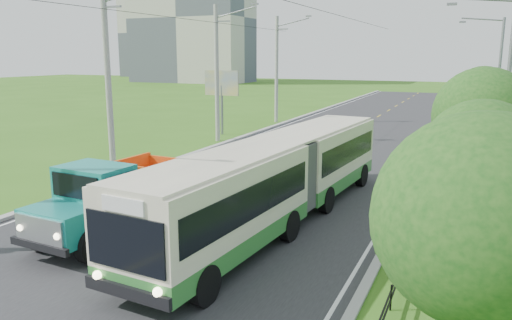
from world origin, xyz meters
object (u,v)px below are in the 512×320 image
Objects in this scene: tree_front at (483,229)px; bus at (278,175)px; tree_third at (484,121)px; tree_fifth at (483,99)px; pole_far at (277,69)px; tree_back at (483,96)px; pole_near at (109,80)px; planter_mid at (449,180)px; pole_mid at (217,73)px; tree_fourth at (483,115)px; planter_far at (456,152)px; billboard_left at (222,87)px; streetlight_far at (496,76)px; tree_second at (482,166)px; streetlight_mid at (504,88)px; planter_near at (436,230)px.

bus is (-7.00, 9.03, -1.79)m from tree_front.
tree_third reaches higher than tree_front.
tree_third is at bearing -90.00° from tree_fifth.
pole_far reaches higher than tree_fifth.
pole_near is at bearing -136.59° from tree_back.
planter_mid is (16.86, 5.00, -4.81)m from pole_near.
pole_near is 1.00× the size of pole_mid.
tree_back is (0.00, 12.00, 0.07)m from tree_fourth.
pole_far reaches higher than tree_fourth.
pole_mid is 1.00× the size of pole_far.
pole_mid is 18.89m from tree_back.
pole_mid reaches higher than planter_mid.
tree_third reaches higher than planter_far.
tree_fifth is 4.21m from planter_far.
tree_third is at bearing -39.33° from billboard_left.
streetlight_far is 0.54× the size of bus.
tree_second is (18.12, -18.86, -1.57)m from pole_mid.
tree_fourth is 21.72m from billboard_left.
pole_near reaches higher than tree_fourth.
streetlight_mid is (18.90, 5.00, -0.19)m from pole_near.
streetlight_far is 13.54× the size of planter_mid.
streetlight_mid is at bearing -82.71° from tree_fifth.
pole_near is 22.26m from tree_front.
tree_fifth is (18.12, -0.86, -1.24)m from pole_mid.
planter_near is 1.00× the size of planter_mid.
pole_near is at bearing 159.26° from tree_second.
pole_mid is 22.25m from tree_third.
pole_near is 14.93× the size of planter_mid.
pole_far is at bearing 165.19° from streetlight_far.
tree_front is at bearing -90.00° from tree_fifth.
pole_far is 14.93× the size of planter_near.
planter_mid is (-1.26, -6.14, -3.57)m from tree_fifth.
streetlight_far is 7.84m from planter_far.
pole_near is 26.80m from streetlight_far.
billboard_left is at bearing 94.72° from pole_near.
streetlight_mid is at bearing -86.30° from tree_back.
streetlight_mid reaches higher than tree_fifth.
tree_back is 0.61× the size of streetlight_mid.
bus is (-7.00, -20.97, -1.72)m from tree_back.
tree_fifth is at bearing 90.00° from tree_second.
tree_back is 19.48m from billboard_left.
streetlight_mid is 5.05m from planter_mid.
pole_far is 35.82m from tree_second.
tree_second is at bearing -86.38° from planter_far.
tree_fourth is at bearing -90.00° from tree_back.
pole_far is 19.56m from streetlight_far.
tree_fifth is (0.00, 18.00, 0.33)m from tree_second.
tree_second is 1.02× the size of billboard_left.
pole_near reaches higher than planter_far.
tree_fourth is 1.04× the size of billboard_left.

